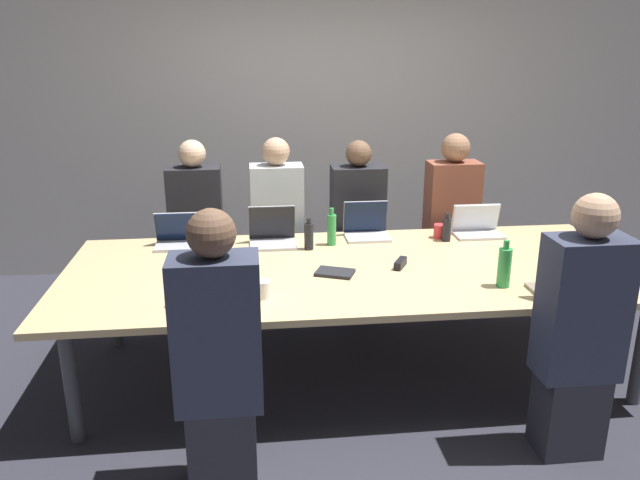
{
  "coord_description": "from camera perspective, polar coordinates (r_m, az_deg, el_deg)",
  "views": [
    {
      "loc": [
        -0.63,
        -3.6,
        2.08
      ],
      "look_at": [
        -0.21,
        0.1,
        0.88
      ],
      "focal_mm": 35.0,
      "sensor_mm": 36.0,
      "label": 1
    }
  ],
  "objects": [
    {
      "name": "notebook",
      "position": [
        3.76,
        1.37,
        -3.0
      ],
      "size": [
        0.26,
        0.23,
        0.02
      ],
      "rotation": [
        0.0,
        0.0,
        -0.39
      ],
      "color": "#232328",
      "rests_on": "conference_table"
    },
    {
      "name": "laptop_far_left",
      "position": [
        4.37,
        -12.64,
        0.35
      ],
      "size": [
        0.34,
        0.23,
        0.23
      ],
      "color": "#B7B7BC",
      "rests_on": "conference_table"
    },
    {
      "name": "person_far_right",
      "position": [
        5.07,
        11.86,
        1.46
      ],
      "size": [
        0.4,
        0.24,
        1.4
      ],
      "color": "#2D2D38",
      "rests_on": "ground_plane"
    },
    {
      "name": "bottle_near_right",
      "position": [
        3.69,
        16.5,
        -2.36
      ],
      "size": [
        0.08,
        0.08,
        0.28
      ],
      "color": "green",
      "rests_on": "conference_table"
    },
    {
      "name": "person_near_right",
      "position": [
        3.41,
        22.61,
        -7.86
      ],
      "size": [
        0.4,
        0.24,
        1.4
      ],
      "rotation": [
        0.0,
        0.0,
        3.14
      ],
      "color": "#2D2D38",
      "rests_on": "ground_plane"
    },
    {
      "name": "laptop_far_midleft",
      "position": [
        4.31,
        -4.37,
        0.6
      ],
      "size": [
        0.32,
        0.26,
        0.26
      ],
      "color": "#B7B7BC",
      "rests_on": "conference_table"
    },
    {
      "name": "person_far_left",
      "position": [
        4.86,
        -11.18,
        0.63
      ],
      "size": [
        0.4,
        0.24,
        1.38
      ],
      "color": "#2D2D38",
      "rests_on": "ground_plane"
    },
    {
      "name": "ground_plane",
      "position": [
        4.2,
        3.05,
        -11.82
      ],
      "size": [
        24.0,
        24.0,
        0.0
      ],
      "primitive_type": "plane",
      "color": "#2D2D38"
    },
    {
      "name": "person_far_midleft",
      "position": [
        4.85,
        -3.9,
        0.95
      ],
      "size": [
        0.4,
        0.24,
        1.39
      ],
      "color": "#2D2D38",
      "rests_on": "ground_plane"
    },
    {
      "name": "person_far_center",
      "position": [
        4.81,
        3.41,
        0.68
      ],
      "size": [
        0.4,
        0.24,
        1.37
      ],
      "color": "#2D2D38",
      "rests_on": "ground_plane"
    },
    {
      "name": "laptop_near_left",
      "position": [
        3.36,
        -9.65,
        -4.65
      ],
      "size": [
        0.34,
        0.27,
        0.27
      ],
      "rotation": [
        0.0,
        0.0,
        3.14
      ],
      "color": "silver",
      "rests_on": "conference_table"
    },
    {
      "name": "conference_table",
      "position": [
        3.91,
        3.22,
        -3.1
      ],
      "size": [
        3.58,
        1.48,
        0.73
      ],
      "color": "#D6B77F",
      "rests_on": "ground_plane"
    },
    {
      "name": "laptop_near_right",
      "position": [
        3.68,
        21.51,
        -3.7
      ],
      "size": [
        0.31,
        0.27,
        0.27
      ],
      "rotation": [
        0.0,
        0.0,
        3.14
      ],
      "color": "gray",
      "rests_on": "conference_table"
    },
    {
      "name": "bottle_far_right",
      "position": [
        4.45,
        11.51,
        0.99
      ],
      "size": [
        0.06,
        0.06,
        0.2
      ],
      "color": "black",
      "rests_on": "conference_table"
    },
    {
      "name": "laptop_far_right",
      "position": [
        4.64,
        14.16,
        1.23
      ],
      "size": [
        0.35,
        0.22,
        0.22
      ],
      "color": "silver",
      "rests_on": "conference_table"
    },
    {
      "name": "laptop_far_center",
      "position": [
        4.47,
        4.26,
        1.21
      ],
      "size": [
        0.31,
        0.25,
        0.25
      ],
      "color": "silver",
      "rests_on": "conference_table"
    },
    {
      "name": "stapler",
      "position": [
        3.9,
        7.36,
        -2.13
      ],
      "size": [
        0.11,
        0.15,
        0.05
      ],
      "rotation": [
        0.0,
        0.0,
        -0.51
      ],
      "color": "black",
      "rests_on": "conference_table"
    },
    {
      "name": "cup_near_left",
      "position": [
        3.43,
        -5.25,
        -4.51
      ],
      "size": [
        0.08,
        0.08,
        0.1
      ],
      "color": "white",
      "rests_on": "conference_table"
    },
    {
      "name": "person_near_left",
      "position": [
        2.94,
        -9.29,
        -10.79
      ],
      "size": [
        0.4,
        0.24,
        1.4
      ],
      "rotation": [
        0.0,
        0.0,
        3.14
      ],
      "color": "#2D2D38",
      "rests_on": "ground_plane"
    },
    {
      "name": "bottle_far_midleft",
      "position": [
        4.18,
        -1.03,
        0.38
      ],
      "size": [
        0.06,
        0.06,
        0.22
      ],
      "color": "black",
      "rests_on": "conference_table"
    },
    {
      "name": "cup_far_right",
      "position": [
        4.52,
        10.9,
        0.8
      ],
      "size": [
        0.09,
        0.09,
        0.1
      ],
      "color": "red",
      "rests_on": "conference_table"
    },
    {
      "name": "bottle_far_center",
      "position": [
        4.27,
        1.07,
        1.0
      ],
      "size": [
        0.06,
        0.06,
        0.26
      ],
      "color": "green",
      "rests_on": "conference_table"
    },
    {
      "name": "cup_near_right",
      "position": [
        3.83,
        24.25,
        -3.7
      ],
      "size": [
        0.08,
        0.08,
        0.09
      ],
      "color": "red",
      "rests_on": "conference_table"
    },
    {
      "name": "cup_far_left",
      "position": [
        4.3,
        -8.81,
        -0.04
      ],
      "size": [
        0.09,
        0.09,
        0.09
      ],
      "color": "#232328",
      "rests_on": "conference_table"
    },
    {
      "name": "curtain_wall",
      "position": [
        5.79,
        -0.22,
        11.09
      ],
      "size": [
        12.0,
        0.06,
        2.8
      ],
      "color": "beige",
      "rests_on": "ground_plane"
    }
  ]
}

